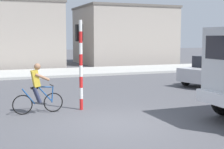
# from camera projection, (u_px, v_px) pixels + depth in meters

# --- Properties ---
(ground_plane) EXTENTS (120.00, 120.00, 0.00)m
(ground_plane) POSITION_uv_depth(u_px,v_px,m) (118.00, 123.00, 10.13)
(ground_plane) COLOR #4C4C51
(sidewalk_far) EXTENTS (80.00, 5.00, 0.16)m
(sidewalk_far) POSITION_uv_depth(u_px,v_px,m) (40.00, 73.00, 23.47)
(sidewalk_far) COLOR #ADADA8
(sidewalk_far) RESTS_ON ground
(cyclist) EXTENTS (1.73, 0.50, 1.72)m
(cyclist) POSITION_uv_depth(u_px,v_px,m) (37.00, 88.00, 11.37)
(cyclist) COLOR black
(cyclist) RESTS_ON ground
(traffic_light_pole) EXTENTS (0.24, 0.43, 3.20)m
(traffic_light_pole) POSITION_uv_depth(u_px,v_px,m) (80.00, 52.00, 11.89)
(traffic_light_pole) COLOR red
(traffic_light_pole) RESTS_ON ground
(car_red_near) EXTENTS (4.30, 2.65, 1.60)m
(car_red_near) POSITION_uv_depth(u_px,v_px,m) (214.00, 70.00, 18.02)
(car_red_near) COLOR #B7B7BC
(car_red_near) RESTS_ON ground
(building_mid_block) EXTENTS (9.22, 5.87, 5.58)m
(building_mid_block) POSITION_uv_depth(u_px,v_px,m) (5.00, 35.00, 28.08)
(building_mid_block) COLOR #9E9389
(building_mid_block) RESTS_ON ground
(building_corner_right) EXTENTS (8.93, 7.25, 5.60)m
(building_corner_right) POSITION_uv_depth(u_px,v_px,m) (124.00, 35.00, 33.67)
(building_corner_right) COLOR #9E9389
(building_corner_right) RESTS_ON ground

